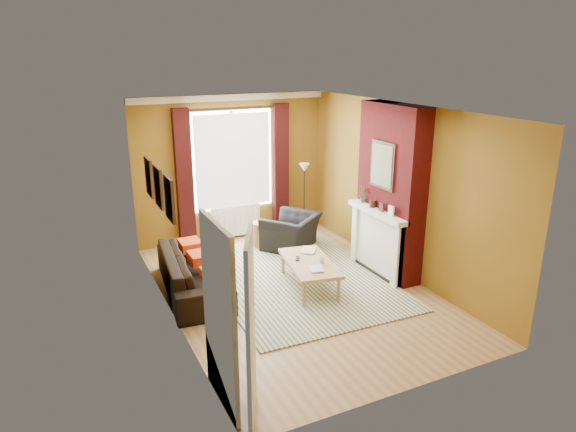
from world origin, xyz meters
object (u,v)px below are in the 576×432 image
at_px(sofa, 193,272).
at_px(wicker_stool, 262,234).
at_px(armchair, 291,232).
at_px(floor_lamp, 304,179).
at_px(coffee_table, 309,264).

height_order(sofa, wicker_stool, sofa).
height_order(armchair, floor_lamp, floor_lamp).
height_order(sofa, floor_lamp, floor_lamp).
bearing_deg(floor_lamp, sofa, -149.52).
bearing_deg(coffee_table, floor_lamp, 74.82).
height_order(coffee_table, wicker_stool, wicker_stool).
relative_size(sofa, wicker_stool, 4.51).
bearing_deg(armchair, coffee_table, 36.18).
distance_m(sofa, wicker_stool, 2.14).
xyz_separation_m(sofa, armchair, (2.16, 0.99, 0.01)).
bearing_deg(sofa, coffee_table, -105.90).
bearing_deg(armchair, wicker_stool, -71.47).
height_order(wicker_stool, floor_lamp, floor_lamp).
height_order(armchair, coffee_table, armchair).
bearing_deg(armchair, floor_lamp, -170.98).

